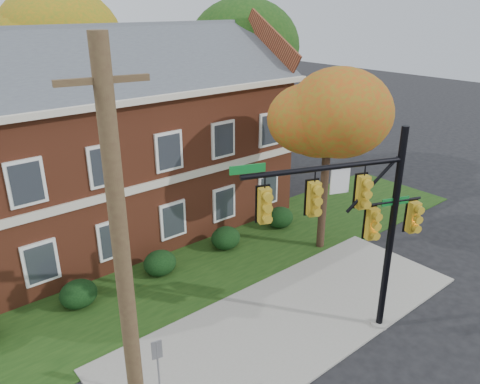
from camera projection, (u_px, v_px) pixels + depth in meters
ground at (312, 334)px, 16.14m from camera, size 120.00×120.00×0.00m
sidewalk at (291, 319)px, 16.83m from camera, size 14.00×5.00×0.08m
grass_strip at (209, 264)px, 20.40m from camera, size 30.00×6.00×0.04m
apartment_building at (95, 134)px, 21.59m from camera, size 18.80×8.80×9.74m
hedge_left at (78, 294)px, 17.45m from camera, size 1.40×1.26×1.05m
hedge_center at (160, 263)px, 19.52m from camera, size 1.40×1.26×1.05m
hedge_right at (226, 238)px, 21.60m from camera, size 1.40×1.26×1.05m
hedge_far_right at (280, 217)px, 23.68m from camera, size 1.40×1.26×1.05m
tree_near_right at (336, 105)px, 19.49m from camera, size 4.50×4.25×8.58m
tree_right_rear at (264, 48)px, 27.74m from camera, size 6.30×5.95×10.62m
tree_far_rear at (52, 37)px, 26.53m from camera, size 6.84×6.46×11.52m
traffic_signal at (359, 216)px, 14.47m from camera, size 6.09×2.53×7.23m
utility_pole at (126, 295)px, 9.35m from camera, size 1.58×0.42×10.20m
sign_post at (158, 361)px, 12.93m from camera, size 0.30×0.11×2.08m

